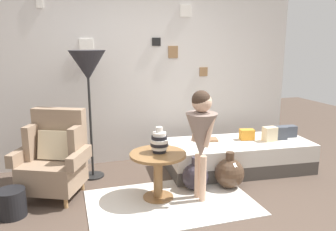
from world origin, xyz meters
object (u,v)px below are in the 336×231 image
(side_table, at_px, (158,166))
(armchair, at_px, (55,158))
(vase_striped, at_px, (159,142))
(book_on_daybed, at_px, (209,140))
(floor_lamp, at_px, (88,69))
(person_child, at_px, (201,131))
(demijohn_near, at_px, (195,176))
(magazine_basket, at_px, (11,203))
(daybed, at_px, (238,156))
(demijohn_far, at_px, (229,173))

(side_table, bearing_deg, armchair, 157.94)
(vase_striped, relative_size, book_on_daybed, 1.29)
(floor_lamp, relative_size, person_child, 1.32)
(side_table, xyz_separation_m, vase_striped, (0.02, 0.02, 0.26))
(vase_striped, xyz_separation_m, book_on_daybed, (0.88, 0.63, -0.23))
(side_table, xyz_separation_m, demijohn_near, (0.48, 0.09, -0.22))
(armchair, relative_size, person_child, 0.80)
(vase_striped, bearing_deg, magazine_basket, 179.09)
(daybed, xyz_separation_m, book_on_daybed, (-0.37, 0.15, 0.22))
(armchair, distance_m, daybed, 2.36)
(person_child, xyz_separation_m, demijohn_near, (0.04, 0.26, -0.63))
(daybed, bearing_deg, armchair, -178.44)
(side_table, relative_size, magazine_basket, 2.20)
(daybed, xyz_separation_m, vase_striped, (-1.24, -0.48, 0.45))
(floor_lamp, xyz_separation_m, magazine_basket, (-0.86, -0.79, -1.25))
(daybed, xyz_separation_m, magazine_basket, (-2.77, -0.45, -0.06))
(book_on_daybed, relative_size, magazine_basket, 0.79)
(floor_lamp, bearing_deg, person_child, -43.34)
(floor_lamp, relative_size, book_on_daybed, 7.31)
(vase_striped, height_order, magazine_basket, vase_striped)
(demijohn_far, bearing_deg, daybed, 51.25)
(daybed, relative_size, side_table, 3.18)
(floor_lamp, xyz_separation_m, book_on_daybed, (1.54, -0.19, -0.97))
(armchair, bearing_deg, magazine_basket, -137.46)
(vase_striped, height_order, floor_lamp, floor_lamp)
(armchair, height_order, side_table, armchair)
(armchair, distance_m, book_on_daybed, 1.99)
(side_table, relative_size, book_on_daybed, 2.80)
(armchair, bearing_deg, side_table, -22.06)
(floor_lamp, distance_m, demijohn_near, 1.82)
(daybed, xyz_separation_m, person_child, (-0.84, -0.67, 0.59))
(armchair, relative_size, demijohn_far, 2.20)
(person_child, distance_m, book_on_daybed, 1.01)
(daybed, relative_size, floor_lamp, 1.22)
(side_table, bearing_deg, person_child, -21.33)
(side_table, bearing_deg, magazine_basket, 178.15)
(person_child, bearing_deg, vase_striped, 154.71)
(demijohn_far, bearing_deg, demijohn_near, 170.84)
(daybed, xyz_separation_m, side_table, (-1.27, -0.50, 0.18))
(side_table, bearing_deg, daybed, 21.52)
(demijohn_far, xyz_separation_m, magazine_basket, (-2.39, 0.02, -0.04))
(daybed, distance_m, demijohn_far, 0.61)
(armchair, xyz_separation_m, side_table, (1.08, -0.44, -0.05))
(floor_lamp, bearing_deg, book_on_daybed, -7.10)
(daybed, relative_size, magazine_basket, 7.00)
(vase_striped, xyz_separation_m, person_child, (0.41, -0.19, 0.14))
(vase_striped, height_order, person_child, person_child)
(armchair, relative_size, book_on_daybed, 4.41)
(person_child, height_order, demijohn_near, person_child)
(side_table, bearing_deg, vase_striped, 45.44)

